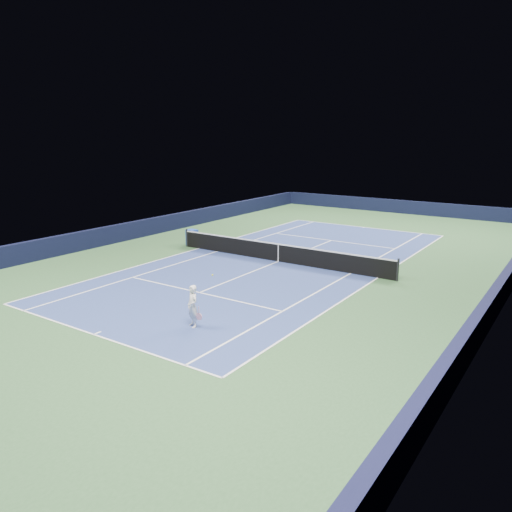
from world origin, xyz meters
The scene contains 19 objects.
ground centered at (0.00, 0.00, 0.00)m, with size 40.00×40.00×0.00m, color #2E532D.
wall_far centered at (0.00, 19.82, 0.55)m, with size 22.00×0.35×1.10m, color black.
wall_right centered at (10.82, 0.00, 0.55)m, with size 0.35×40.00×1.10m, color #111233.
wall_left centered at (-10.82, 0.00, 0.55)m, with size 0.35×40.00×1.10m, color black.
court_surface centered at (0.00, 0.00, 0.00)m, with size 10.97×23.77×0.01m, color navy.
baseline_far centered at (0.00, 11.88, 0.01)m, with size 10.97×0.08×0.00m, color white.
baseline_near centered at (0.00, -11.88, 0.01)m, with size 10.97×0.08×0.00m, color white.
sideline_doubles_right centered at (5.49, 0.00, 0.01)m, with size 0.08×23.77×0.00m, color white.
sideline_doubles_left centered at (-5.49, 0.00, 0.01)m, with size 0.08×23.77×0.00m, color white.
sideline_singles_right centered at (4.12, 0.00, 0.01)m, with size 0.08×23.77×0.00m, color white.
sideline_singles_left centered at (-4.12, 0.00, 0.01)m, with size 0.08×23.77×0.00m, color white.
service_line_far centered at (0.00, 6.40, 0.01)m, with size 8.23×0.08×0.00m, color white.
service_line_near centered at (0.00, -6.40, 0.01)m, with size 8.23×0.08×0.00m, color white.
center_service_line centered at (0.00, 0.00, 0.01)m, with size 0.08×12.80×0.00m, color white.
center_mark_far centered at (0.00, 11.73, 0.01)m, with size 0.08×0.30×0.00m, color white.
center_mark_near centered at (0.00, -11.73, 0.01)m, with size 0.08×0.30×0.00m, color white.
tennis_net centered at (0.00, 0.00, 0.50)m, with size 12.90×0.10×1.07m.
sponsor_cube centered at (-6.40, 0.45, 0.48)m, with size 0.67×0.62×0.96m.
tennis_player centered at (2.31, -9.45, 0.75)m, with size 0.78×1.31×1.69m.
Camera 1 is at (13.32, -21.79, 6.60)m, focal length 35.00 mm.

